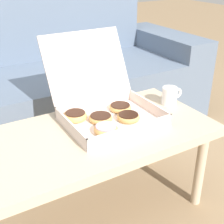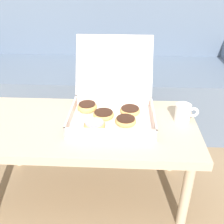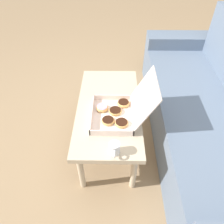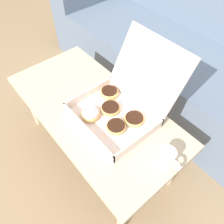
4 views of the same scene
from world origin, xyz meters
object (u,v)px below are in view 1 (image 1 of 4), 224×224
at_px(pastry_box, 103,106).
at_px(coffee_mug, 170,96).
at_px(couch, 28,88).
at_px(coffee_table, 91,143).

bearing_deg(pastry_box, coffee_mug, -6.21).
height_order(pastry_box, coffee_mug, pastry_box).
height_order(couch, coffee_table, couch).
bearing_deg(coffee_mug, coffee_table, -173.74).
distance_m(coffee_table, coffee_mug, 0.46).
height_order(couch, pastry_box, couch).
relative_size(coffee_table, coffee_mug, 9.41).
bearing_deg(pastry_box, coffee_table, -141.32).
relative_size(coffee_table, pastry_box, 2.25).
xyz_separation_m(couch, pastry_box, (0.11, -0.78, 0.17)).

